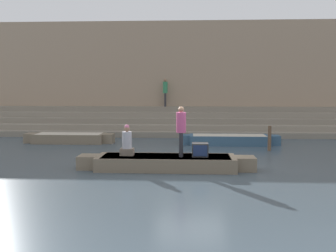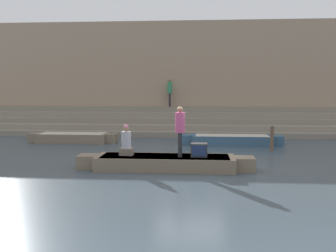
{
  "view_description": "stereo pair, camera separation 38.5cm",
  "coord_description": "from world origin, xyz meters",
  "px_view_note": "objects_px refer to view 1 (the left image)",
  "views": [
    {
      "loc": [
        -0.03,
        -13.81,
        2.78
      ],
      "look_at": [
        -0.84,
        0.45,
        1.36
      ],
      "focal_mm": 42.0,
      "sensor_mm": 36.0,
      "label": 1
    },
    {
      "loc": [
        0.35,
        -13.79,
        2.78
      ],
      "look_at": [
        -0.84,
        0.45,
        1.36
      ],
      "focal_mm": 42.0,
      "sensor_mm": 36.0,
      "label": 2
    }
  ],
  "objects_px": {
    "person_standing": "(181,128)",
    "moored_boat_shore": "(229,139)",
    "person_on_steps": "(165,90)",
    "moored_boat_distant": "(70,138)",
    "person_rowing": "(127,143)",
    "rowboat_main": "(166,162)",
    "mooring_post": "(270,138)",
    "tv_set": "(200,150)"
  },
  "relations": [
    {
      "from": "person_standing",
      "to": "moored_boat_shore",
      "type": "relative_size",
      "value": 0.35
    },
    {
      "from": "moored_boat_shore",
      "to": "person_on_steps",
      "type": "bearing_deg",
      "value": 123.97
    },
    {
      "from": "moored_boat_distant",
      "to": "person_on_steps",
      "type": "height_order",
      "value": "person_on_steps"
    },
    {
      "from": "person_rowing",
      "to": "moored_boat_shore",
      "type": "relative_size",
      "value": 0.22
    },
    {
      "from": "moored_boat_shore",
      "to": "moored_boat_distant",
      "type": "height_order",
      "value": "same"
    },
    {
      "from": "rowboat_main",
      "to": "mooring_post",
      "type": "height_order",
      "value": "mooring_post"
    },
    {
      "from": "person_rowing",
      "to": "person_on_steps",
      "type": "bearing_deg",
      "value": 85.97
    },
    {
      "from": "person_standing",
      "to": "moored_boat_shore",
      "type": "distance_m",
      "value": 6.48
    },
    {
      "from": "person_standing",
      "to": "person_on_steps",
      "type": "relative_size",
      "value": 0.96
    },
    {
      "from": "moored_boat_distant",
      "to": "moored_boat_shore",
      "type": "bearing_deg",
      "value": 4.28
    },
    {
      "from": "person_rowing",
      "to": "mooring_post",
      "type": "distance_m",
      "value": 6.98
    },
    {
      "from": "person_standing",
      "to": "moored_boat_shore",
      "type": "height_order",
      "value": "person_standing"
    },
    {
      "from": "person_standing",
      "to": "moored_boat_shore",
      "type": "bearing_deg",
      "value": 78.47
    },
    {
      "from": "mooring_post",
      "to": "moored_boat_shore",
      "type": "bearing_deg",
      "value": 132.86
    },
    {
      "from": "person_rowing",
      "to": "tv_set",
      "type": "relative_size",
      "value": 1.94
    },
    {
      "from": "person_rowing",
      "to": "tv_set",
      "type": "distance_m",
      "value": 2.49
    },
    {
      "from": "person_on_steps",
      "to": "moored_boat_distant",
      "type": "bearing_deg",
      "value": -139.49
    },
    {
      "from": "rowboat_main",
      "to": "person_standing",
      "type": "height_order",
      "value": "person_standing"
    },
    {
      "from": "mooring_post",
      "to": "person_on_steps",
      "type": "relative_size",
      "value": 0.62
    },
    {
      "from": "rowboat_main",
      "to": "person_on_steps",
      "type": "relative_size",
      "value": 3.41
    },
    {
      "from": "person_standing",
      "to": "tv_set",
      "type": "distance_m",
      "value": 0.98
    },
    {
      "from": "person_rowing",
      "to": "person_on_steps",
      "type": "height_order",
      "value": "person_on_steps"
    },
    {
      "from": "moored_boat_shore",
      "to": "moored_boat_distant",
      "type": "xyz_separation_m",
      "value": [
        -7.91,
        0.17,
        -0.0
      ]
    },
    {
      "from": "tv_set",
      "to": "mooring_post",
      "type": "distance_m",
      "value": 5.25
    },
    {
      "from": "person_rowing",
      "to": "moored_boat_shore",
      "type": "height_order",
      "value": "person_rowing"
    },
    {
      "from": "rowboat_main",
      "to": "mooring_post",
      "type": "xyz_separation_m",
      "value": [
        4.29,
        4.2,
        0.3
      ]
    },
    {
      "from": "moored_boat_shore",
      "to": "mooring_post",
      "type": "xyz_separation_m",
      "value": [
        1.59,
        -1.72,
        0.3
      ]
    },
    {
      "from": "tv_set",
      "to": "mooring_post",
      "type": "height_order",
      "value": "mooring_post"
    },
    {
      "from": "person_rowing",
      "to": "person_on_steps",
      "type": "distance_m",
      "value": 11.73
    },
    {
      "from": "tv_set",
      "to": "person_on_steps",
      "type": "xyz_separation_m",
      "value": [
        -1.91,
        11.67,
        1.9
      ]
    },
    {
      "from": "tv_set",
      "to": "moored_boat_shore",
      "type": "distance_m",
      "value": 6.13
    },
    {
      "from": "rowboat_main",
      "to": "moored_boat_shore",
      "type": "height_order",
      "value": "moored_boat_shore"
    },
    {
      "from": "rowboat_main",
      "to": "moored_boat_distant",
      "type": "relative_size",
      "value": 1.34
    },
    {
      "from": "tv_set",
      "to": "moored_boat_distant",
      "type": "height_order",
      "value": "tv_set"
    },
    {
      "from": "moored_boat_shore",
      "to": "moored_boat_distant",
      "type": "distance_m",
      "value": 7.91
    },
    {
      "from": "rowboat_main",
      "to": "person_rowing",
      "type": "relative_size",
      "value": 5.66
    },
    {
      "from": "person_rowing",
      "to": "mooring_post",
      "type": "bearing_deg",
      "value": 35.05
    },
    {
      "from": "tv_set",
      "to": "mooring_post",
      "type": "xyz_separation_m",
      "value": [
        3.14,
        4.2,
        -0.14
      ]
    },
    {
      "from": "moored_boat_shore",
      "to": "person_on_steps",
      "type": "distance_m",
      "value": 7.1
    },
    {
      "from": "moored_boat_shore",
      "to": "mooring_post",
      "type": "height_order",
      "value": "mooring_post"
    },
    {
      "from": "person_standing",
      "to": "moored_boat_distant",
      "type": "height_order",
      "value": "person_standing"
    },
    {
      "from": "person_on_steps",
      "to": "rowboat_main",
      "type": "bearing_deg",
      "value": -97.17
    }
  ]
}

